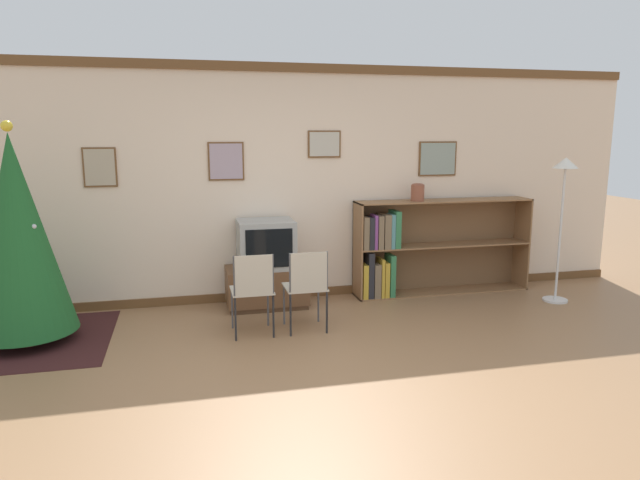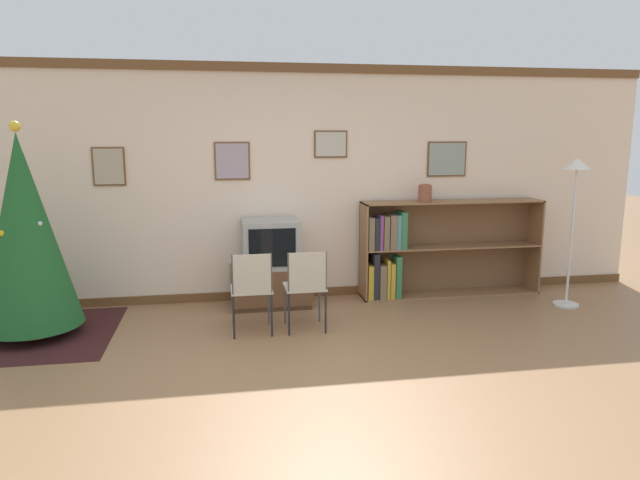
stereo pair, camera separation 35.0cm
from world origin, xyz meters
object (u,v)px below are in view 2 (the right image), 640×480
at_px(christmas_tree, 25,232).
at_px(folding_chair_right, 306,285).
at_px(vase, 425,193).
at_px(folding_chair_left, 252,288).
at_px(standing_lamp, 575,194).
at_px(television, 270,243).
at_px(bookshelf, 419,250).
at_px(tv_console, 271,286).

xyz_separation_m(christmas_tree, folding_chair_right, (2.61, -0.34, -0.55)).
bearing_deg(vase, christmas_tree, -171.11).
height_order(folding_chair_left, standing_lamp, standing_lamp).
bearing_deg(television, christmas_tree, -166.04).
distance_m(folding_chair_left, folding_chair_right, 0.53).
height_order(christmas_tree, folding_chair_left, christmas_tree).
relative_size(folding_chair_right, bookshelf, 0.38).
relative_size(television, standing_lamp, 0.37).
bearing_deg(tv_console, television, -90.00).
relative_size(bookshelf, vase, 10.64).
relative_size(christmas_tree, folding_chair_left, 2.48).
distance_m(television, vase, 1.90).
relative_size(tv_console, television, 1.45).
bearing_deg(standing_lamp, christmas_tree, -180.00).
relative_size(tv_console, bookshelf, 0.41).
xyz_separation_m(tv_console, bookshelf, (1.78, 0.10, 0.33)).
bearing_deg(folding_chair_right, television, 105.88).
bearing_deg(folding_chair_left, vase, 25.49).
height_order(christmas_tree, television, christmas_tree).
bearing_deg(standing_lamp, folding_chair_right, -173.62).
relative_size(folding_chair_left, bookshelf, 0.38).
bearing_deg(christmas_tree, bookshelf, 9.41).
bearing_deg(television, folding_chair_left, -105.88).
bearing_deg(christmas_tree, folding_chair_right, -7.41).
distance_m(christmas_tree, standing_lamp, 5.66).
bearing_deg(bookshelf, tv_console, -176.84).
xyz_separation_m(folding_chair_left, folding_chair_right, (0.53, 0.00, 0.00)).
height_order(folding_chair_left, bookshelf, bookshelf).
xyz_separation_m(folding_chair_left, vase, (2.08, 0.99, 0.77)).
height_order(tv_console, vase, vase).
xyz_separation_m(bookshelf, standing_lamp, (1.52, -0.69, 0.72)).
height_order(tv_console, folding_chair_left, folding_chair_left).
xyz_separation_m(bookshelf, vase, (0.04, -0.03, 0.69)).
height_order(vase, standing_lamp, standing_lamp).
distance_m(tv_console, folding_chair_right, 0.99).
bearing_deg(standing_lamp, folding_chair_left, -174.55).
bearing_deg(folding_chair_left, christmas_tree, 170.75).
bearing_deg(tv_console, folding_chair_right, -74.17).
bearing_deg(christmas_tree, television, 13.96).
distance_m(television, bookshelf, 1.79).
height_order(bookshelf, vase, vase).
bearing_deg(vase, tv_console, -177.94).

